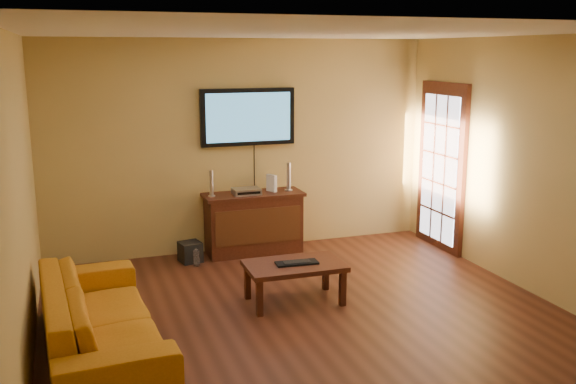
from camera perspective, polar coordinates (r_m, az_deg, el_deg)
name	(u,v)px	position (r m, az deg, el deg)	size (l,w,h in m)	color
ground_plane	(311,320)	(6.30, 2.10, -11.34)	(5.00, 5.00, 0.00)	#3B1B10
room_walls	(290,138)	(6.41, 0.19, 4.79)	(5.00, 5.00, 5.00)	tan
french_door	(441,169)	(8.55, 13.46, 2.03)	(0.07, 1.02, 2.22)	#36150C
media_console	(254,223)	(8.21, -3.07, -2.75)	(1.27, 0.48, 0.78)	#36150C
television	(248,117)	(8.17, -3.58, 6.67)	(1.22, 0.08, 0.72)	black
coffee_table	(294,269)	(6.60, 0.57, -6.84)	(1.01, 0.62, 0.42)	#36150C
sofa	(100,307)	(5.68, -16.39, -9.74)	(2.27, 0.66, 0.89)	#B76F14
speaker_left	(211,184)	(7.95, -6.83, 0.67)	(0.09, 0.09, 0.33)	silver
speaker_right	(289,178)	(8.23, 0.05, 1.27)	(0.10, 0.10, 0.36)	silver
av_receiver	(246,191)	(8.06, -3.72, 0.07)	(0.34, 0.24, 0.08)	silver
game_console	(272,183)	(8.20, -1.47, 0.80)	(0.04, 0.16, 0.22)	white
subwoofer	(190,252)	(8.01, -8.68, -5.28)	(0.25, 0.25, 0.25)	black
bottle	(196,258)	(7.84, -8.15, -5.81)	(0.08, 0.08, 0.22)	white
keyboard	(297,263)	(6.57, 0.79, -6.30)	(0.44, 0.19, 0.03)	black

